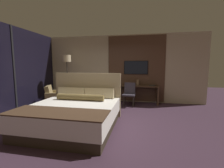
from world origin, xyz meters
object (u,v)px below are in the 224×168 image
tv (136,68)px  floor_lamp (67,62)px  bed (74,113)px  vase_tall (138,82)px  desk_chair (129,92)px  book (152,85)px  armchair_by_window (57,99)px  desk (135,91)px

tv → floor_lamp: (-2.84, -0.46, 0.21)m
bed → vase_tall: 3.20m
desk_chair → book: size_ratio=3.42×
floor_lamp → book: size_ratio=7.62×
bed → book: bed is taller
tv → book: bearing=-14.4°
bed → book: 3.46m
bed → tv: size_ratio=2.14×
armchair_by_window → book: 3.76m
tv → armchair_by_window: size_ratio=0.95×
bed → armchair_by_window: (-1.54, 1.74, -0.08)m
desk → floor_lamp: 3.08m
bed → floor_lamp: floor_lamp is taller
tv → armchair_by_window: 3.37m
book → armchair_by_window: bearing=-164.4°
floor_lamp → vase_tall: size_ratio=8.68×
desk → book: book is taller
floor_lamp → book: 3.64m
desk_chair → vase_tall: vase_tall is taller
vase_tall → book: 0.59m
armchair_by_window → bed: bearing=-162.0°
tv → desk_chair: tv is taller
desk_chair → book: (0.88, 0.46, 0.22)m
armchair_by_window → floor_lamp: size_ratio=0.53×
armchair_by_window → vase_tall: size_ratio=4.56×
desk → floor_lamp: floor_lamp is taller
bed → desk: bed is taller
desk → floor_lamp: (-2.84, -0.28, 1.16)m
tv → armchair_by_window: tv is taller
desk → book: 0.72m
desk → desk_chair: (-0.20, -0.45, 0.03)m
book → bed: bearing=-126.8°
bed → vase_tall: (1.47, 2.80, 0.50)m
desk_chair → book: bearing=32.5°
floor_lamp → vase_tall: 3.06m
vase_tall → book: bearing=-5.1°
tv → armchair_by_window: bearing=-158.1°
desk_chair → tv: bearing=77.0°
bed → tv: bearing=64.7°
bed → armchair_by_window: bearing=131.4°
armchair_by_window → vase_tall: 3.25m
floor_lamp → armchair_by_window: bearing=-96.5°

